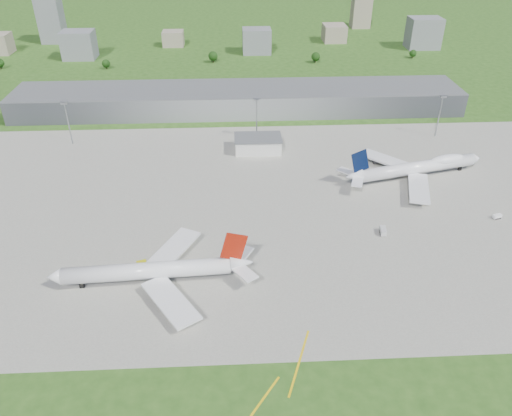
{
  "coord_description": "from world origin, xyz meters",
  "views": [
    {
      "loc": [
        -4.11,
        -162.21,
        126.19
      ],
      "look_at": [
        5.09,
        23.32,
        9.0
      ],
      "focal_mm": 35.0,
      "sensor_mm": 36.0,
      "label": 1
    }
  ],
  "objects_px": {
    "van_white_near": "(383,231)",
    "airliner_blue_quad": "(418,167)",
    "van_white_far": "(497,217)",
    "tug_yellow": "(142,263)",
    "airliner_red_twin": "(155,271)"
  },
  "relations": [
    {
      "from": "van_white_far",
      "to": "airliner_red_twin",
      "type": "bearing_deg",
      "value": 177.46
    },
    {
      "from": "van_white_far",
      "to": "tug_yellow",
      "type": "bearing_deg",
      "value": 173.14
    },
    {
      "from": "airliner_blue_quad",
      "to": "tug_yellow",
      "type": "relative_size",
      "value": 17.97
    },
    {
      "from": "van_white_near",
      "to": "airliner_blue_quad",
      "type": "bearing_deg",
      "value": -24.68
    },
    {
      "from": "tug_yellow",
      "to": "van_white_near",
      "type": "height_order",
      "value": "van_white_near"
    },
    {
      "from": "tug_yellow",
      "to": "van_white_far",
      "type": "bearing_deg",
      "value": -9.74
    },
    {
      "from": "tug_yellow",
      "to": "van_white_far",
      "type": "distance_m",
      "value": 160.02
    },
    {
      "from": "van_white_near",
      "to": "van_white_far",
      "type": "height_order",
      "value": "van_white_near"
    },
    {
      "from": "airliner_red_twin",
      "to": "airliner_blue_quad",
      "type": "relative_size",
      "value": 0.98
    },
    {
      "from": "airliner_blue_quad",
      "to": "tug_yellow",
      "type": "height_order",
      "value": "airliner_blue_quad"
    },
    {
      "from": "airliner_red_twin",
      "to": "airliner_blue_quad",
      "type": "height_order",
      "value": "airliner_red_twin"
    },
    {
      "from": "airliner_blue_quad",
      "to": "van_white_far",
      "type": "relative_size",
      "value": 18.08
    },
    {
      "from": "airliner_blue_quad",
      "to": "airliner_red_twin",
      "type": "bearing_deg",
      "value": -162.6
    },
    {
      "from": "airliner_blue_quad",
      "to": "van_white_near",
      "type": "height_order",
      "value": "airliner_blue_quad"
    },
    {
      "from": "airliner_blue_quad",
      "to": "van_white_near",
      "type": "distance_m",
      "value": 59.28
    }
  ]
}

